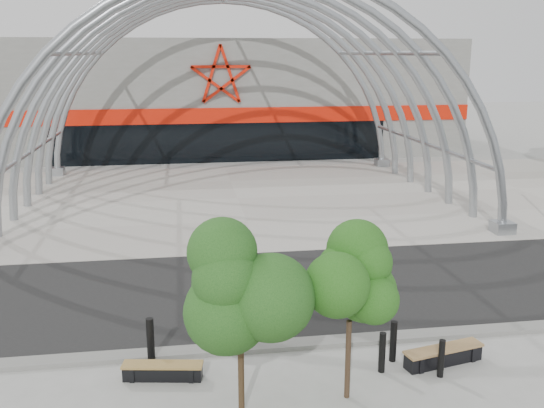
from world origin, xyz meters
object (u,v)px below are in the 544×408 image
object	(u,v)px
street_tree_1	(350,288)
street_tree_0	(240,282)
bollard_2	(382,352)
bench_1	(443,356)
bench_0	(163,371)

from	to	relation	value
street_tree_1	street_tree_0	bearing A→B (deg)	-174.83
street_tree_0	bollard_2	world-z (taller)	street_tree_0
bench_1	bollard_2	size ratio (longest dim) A/B	2.12
street_tree_0	bench_0	size ratio (longest dim) A/B	2.14
bench_0	bollard_2	size ratio (longest dim) A/B	1.90
bench_1	bollard_2	distance (m)	1.58
street_tree_1	bollard_2	distance (m)	2.42
street_tree_0	bench_0	xyz separation A→B (m)	(-1.61, 1.53, -2.64)
street_tree_1	bench_0	bearing A→B (deg)	161.11
bench_1	bollard_2	world-z (taller)	bollard_2
bench_1	bollard_2	xyz separation A→B (m)	(-1.55, -0.13, 0.28)
street_tree_0	bench_1	xyz separation A→B (m)	(4.87, 1.23, -2.62)
bench_0	bench_1	world-z (taller)	bench_1
street_tree_1	bench_0	distance (m)	4.69
street_tree_0	bench_1	bearing A→B (deg)	14.19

